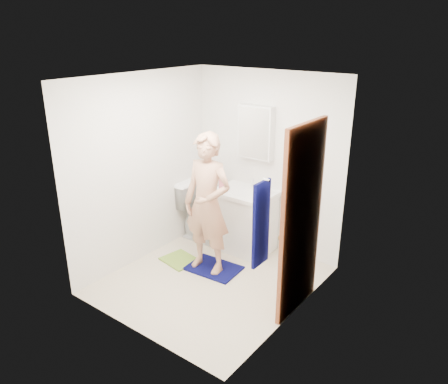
# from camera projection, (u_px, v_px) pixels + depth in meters

# --- Properties ---
(floor) EXTENTS (2.20, 2.40, 0.02)m
(floor) POSITION_uv_depth(u_px,v_px,m) (212.00, 281.00, 5.30)
(floor) COLOR beige
(floor) RESTS_ON ground
(ceiling) EXTENTS (2.20, 2.40, 0.02)m
(ceiling) POSITION_uv_depth(u_px,v_px,m) (209.00, 76.00, 4.45)
(ceiling) COLOR white
(ceiling) RESTS_ON ground
(wall_back) EXTENTS (2.20, 0.02, 2.40)m
(wall_back) POSITION_uv_depth(u_px,v_px,m) (267.00, 162.00, 5.78)
(wall_back) COLOR silver
(wall_back) RESTS_ON ground
(wall_front) EXTENTS (2.20, 0.02, 2.40)m
(wall_front) POSITION_uv_depth(u_px,v_px,m) (127.00, 224.00, 3.97)
(wall_front) COLOR silver
(wall_front) RESTS_ON ground
(wall_left) EXTENTS (0.02, 2.40, 2.40)m
(wall_left) POSITION_uv_depth(u_px,v_px,m) (142.00, 169.00, 5.50)
(wall_left) COLOR silver
(wall_left) RESTS_ON ground
(wall_right) EXTENTS (0.02, 2.40, 2.40)m
(wall_right) POSITION_uv_depth(u_px,v_px,m) (299.00, 211.00, 4.25)
(wall_right) COLOR silver
(wall_right) RESTS_ON ground
(vanity_cabinet) EXTENTS (0.75, 0.55, 0.80)m
(vanity_cabinet) POSITION_uv_depth(u_px,v_px,m) (245.00, 222.00, 5.93)
(vanity_cabinet) COLOR white
(vanity_cabinet) RESTS_ON floor
(countertop) EXTENTS (0.79, 0.59, 0.05)m
(countertop) POSITION_uv_depth(u_px,v_px,m) (245.00, 193.00, 5.78)
(countertop) COLOR white
(countertop) RESTS_ON vanity_cabinet
(sink_basin) EXTENTS (0.40, 0.40, 0.03)m
(sink_basin) POSITION_uv_depth(u_px,v_px,m) (245.00, 192.00, 5.77)
(sink_basin) COLOR white
(sink_basin) RESTS_ON countertop
(faucet) EXTENTS (0.03, 0.03, 0.12)m
(faucet) POSITION_uv_depth(u_px,v_px,m) (253.00, 183.00, 5.88)
(faucet) COLOR silver
(faucet) RESTS_ON countertop
(medicine_cabinet) EXTENTS (0.50, 0.12, 0.70)m
(medicine_cabinet) POSITION_uv_depth(u_px,v_px,m) (256.00, 132.00, 5.67)
(medicine_cabinet) COLOR white
(medicine_cabinet) RESTS_ON wall_back
(mirror_panel) EXTENTS (0.46, 0.01, 0.66)m
(mirror_panel) POSITION_uv_depth(u_px,v_px,m) (253.00, 133.00, 5.62)
(mirror_panel) COLOR white
(mirror_panel) RESTS_ON wall_back
(door) EXTENTS (0.05, 0.80, 2.05)m
(door) POSITION_uv_depth(u_px,v_px,m) (301.00, 221.00, 4.45)
(door) COLOR #A2522C
(door) RESTS_ON ground
(door_knob) EXTENTS (0.07, 0.07, 0.07)m
(door_knob) POSITION_uv_depth(u_px,v_px,m) (282.00, 238.00, 4.26)
(door_knob) COLOR gold
(door_knob) RESTS_ON door
(towel) EXTENTS (0.03, 0.24, 0.80)m
(towel) POSITION_uv_depth(u_px,v_px,m) (261.00, 224.00, 3.85)
(towel) COLOR #070843
(towel) RESTS_ON wall_right
(towel_hook) EXTENTS (0.06, 0.02, 0.02)m
(towel_hook) POSITION_uv_depth(u_px,v_px,m) (266.00, 180.00, 3.68)
(towel_hook) COLOR silver
(towel_hook) RESTS_ON wall_right
(toilet) EXTENTS (0.84, 0.50, 0.84)m
(toilet) POSITION_uv_depth(u_px,v_px,m) (206.00, 213.00, 6.17)
(toilet) COLOR white
(toilet) RESTS_ON floor
(bath_mat) EXTENTS (0.69, 0.52, 0.02)m
(bath_mat) POSITION_uv_depth(u_px,v_px,m) (214.00, 268.00, 5.54)
(bath_mat) COLOR #070843
(bath_mat) RESTS_ON floor
(green_rug) EXTENTS (0.51, 0.45, 0.02)m
(green_rug) POSITION_uv_depth(u_px,v_px,m) (180.00, 260.00, 5.74)
(green_rug) COLOR olive
(green_rug) RESTS_ON floor
(soap_dispenser) EXTENTS (0.09, 0.09, 0.19)m
(soap_dispenser) POSITION_uv_depth(u_px,v_px,m) (223.00, 182.00, 5.84)
(soap_dispenser) COLOR #C95E6B
(soap_dispenser) RESTS_ON countertop
(toothbrush_cup) EXTENTS (0.13, 0.13, 0.09)m
(toothbrush_cup) POSITION_uv_depth(u_px,v_px,m) (266.00, 191.00, 5.65)
(toothbrush_cup) COLOR #723F8B
(toothbrush_cup) RESTS_ON countertop
(man) EXTENTS (0.67, 0.47, 1.74)m
(man) POSITION_uv_depth(u_px,v_px,m) (207.00, 204.00, 5.23)
(man) COLOR tan
(man) RESTS_ON bath_mat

